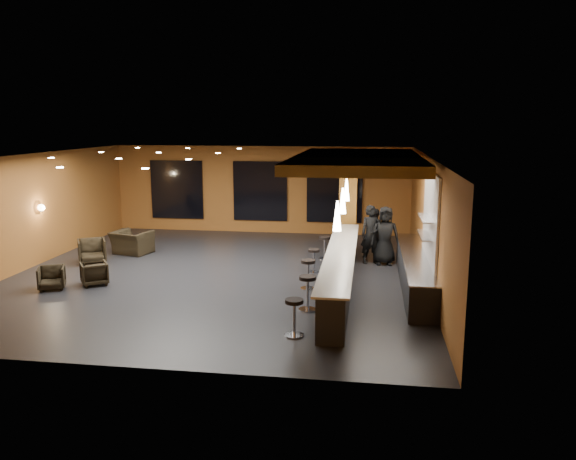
# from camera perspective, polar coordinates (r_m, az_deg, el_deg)

# --- Properties ---
(floor) EXTENTS (12.00, 13.00, 0.10)m
(floor) POSITION_cam_1_polar(r_m,az_deg,el_deg) (16.91, -6.99, -4.63)
(floor) COLOR black
(floor) RESTS_ON ground
(ceiling) EXTENTS (12.00, 13.00, 0.10)m
(ceiling) POSITION_cam_1_polar(r_m,az_deg,el_deg) (16.32, -7.29, 7.64)
(ceiling) COLOR black
(wall_back) EXTENTS (12.00, 0.10, 3.50)m
(wall_back) POSITION_cam_1_polar(r_m,az_deg,el_deg) (22.83, -2.79, 4.13)
(wall_back) COLOR brown
(wall_back) RESTS_ON floor
(wall_front) EXTENTS (12.00, 0.10, 3.50)m
(wall_front) POSITION_cam_1_polar(r_m,az_deg,el_deg) (10.49, -16.62, -4.60)
(wall_front) COLOR brown
(wall_front) RESTS_ON floor
(wall_left) EXTENTS (0.10, 13.00, 3.50)m
(wall_left) POSITION_cam_1_polar(r_m,az_deg,el_deg) (19.03, -25.00, 1.71)
(wall_left) COLOR brown
(wall_left) RESTS_ON floor
(wall_right) EXTENTS (0.10, 13.00, 3.50)m
(wall_right) POSITION_cam_1_polar(r_m,az_deg,el_deg) (16.03, 14.22, 0.84)
(wall_right) COLOR brown
(wall_right) RESTS_ON floor
(wood_soffit) EXTENTS (3.60, 8.00, 0.28)m
(wood_soffit) POSITION_cam_1_polar(r_m,az_deg,el_deg) (16.74, 7.09, 7.07)
(wood_soffit) COLOR olive
(wood_soffit) RESTS_ON ceiling
(window_left) EXTENTS (2.20, 0.06, 2.40)m
(window_left) POSITION_cam_1_polar(r_m,az_deg,el_deg) (23.65, -11.22, 4.05)
(window_left) COLOR black
(window_left) RESTS_ON wall_back
(window_center) EXTENTS (2.20, 0.06, 2.40)m
(window_center) POSITION_cam_1_polar(r_m,az_deg,el_deg) (22.73, -2.85, 3.97)
(window_center) COLOR black
(window_center) RESTS_ON wall_back
(window_right) EXTENTS (2.20, 0.06, 2.40)m
(window_right) POSITION_cam_1_polar(r_m,az_deg,el_deg) (22.35, 4.74, 3.83)
(window_right) COLOR black
(window_right) RESTS_ON wall_back
(tile_backsplash) EXTENTS (0.06, 3.20, 2.40)m
(tile_backsplash) POSITION_cam_1_polar(r_m,az_deg,el_deg) (14.99, 14.30, 1.12)
(tile_backsplash) COLOR white
(tile_backsplash) RESTS_ON wall_right
(bar_counter) EXTENTS (0.60, 8.00, 1.00)m
(bar_counter) POSITION_cam_1_polar(r_m,az_deg,el_deg) (15.25, 5.35, -4.19)
(bar_counter) COLOR black
(bar_counter) RESTS_ON floor
(bar_top) EXTENTS (0.78, 8.10, 0.05)m
(bar_top) POSITION_cam_1_polar(r_m,az_deg,el_deg) (15.12, 5.38, -2.27)
(bar_top) COLOR beige
(bar_top) RESTS_ON bar_counter
(prep_counter) EXTENTS (0.70, 6.00, 0.86)m
(prep_counter) POSITION_cam_1_polar(r_m,az_deg,el_deg) (15.79, 12.73, -4.16)
(prep_counter) COLOR black
(prep_counter) RESTS_ON floor
(prep_top) EXTENTS (0.72, 6.00, 0.03)m
(prep_top) POSITION_cam_1_polar(r_m,az_deg,el_deg) (15.67, 12.80, -2.55)
(prep_top) COLOR silver
(prep_top) RESTS_ON prep_counter
(wall_shelf_lower) EXTENTS (0.30, 1.50, 0.03)m
(wall_shelf_lower) POSITION_cam_1_polar(r_m,az_deg,el_deg) (14.86, 13.77, -0.51)
(wall_shelf_lower) COLOR silver
(wall_shelf_lower) RESTS_ON wall_right
(wall_shelf_upper) EXTENTS (0.30, 1.50, 0.03)m
(wall_shelf_upper) POSITION_cam_1_polar(r_m,az_deg,el_deg) (14.77, 13.85, 1.20)
(wall_shelf_upper) COLOR silver
(wall_shelf_upper) RESTS_ON wall_right
(column) EXTENTS (0.60, 0.60, 3.50)m
(column) POSITION_cam_1_polar(r_m,az_deg,el_deg) (19.50, 6.12, 2.89)
(column) COLOR #9D6423
(column) RESTS_ON floor
(wall_sconce) EXTENTS (0.22, 0.22, 0.22)m
(wall_sconce) POSITION_cam_1_polar(r_m,az_deg,el_deg) (19.35, -23.79, 2.10)
(wall_sconce) COLOR #FFE5B2
(wall_sconce) RESTS_ON wall_left
(pendant_0) EXTENTS (0.20, 0.20, 0.70)m
(pendant_0) POSITION_cam_1_polar(r_m,az_deg,el_deg) (12.90, 5.03, 1.43)
(pendant_0) COLOR white
(pendant_0) RESTS_ON wood_soffit
(pendant_1) EXTENTS (0.20, 0.20, 0.70)m
(pendant_1) POSITION_cam_1_polar(r_m,az_deg,el_deg) (15.36, 5.57, 2.97)
(pendant_1) COLOR white
(pendant_1) RESTS_ON wood_soffit
(pendant_2) EXTENTS (0.20, 0.20, 0.70)m
(pendant_2) POSITION_cam_1_polar(r_m,az_deg,el_deg) (17.84, 5.96, 4.08)
(pendant_2) COLOR white
(pendant_2) RESTS_ON wood_soffit
(staff_a) EXTENTS (0.79, 0.64, 1.87)m
(staff_a) POSITION_cam_1_polar(r_m,az_deg,el_deg) (18.03, 8.44, -0.46)
(staff_a) COLOR black
(staff_a) RESTS_ON floor
(staff_b) EXTENTS (0.83, 0.65, 1.68)m
(staff_b) POSITION_cam_1_polar(r_m,az_deg,el_deg) (18.65, 8.86, -0.39)
(staff_b) COLOR black
(staff_b) RESTS_ON floor
(staff_c) EXTENTS (0.94, 0.64, 1.85)m
(staff_c) POSITION_cam_1_polar(r_m,az_deg,el_deg) (17.99, 9.82, -0.56)
(staff_c) COLOR black
(staff_c) RESTS_ON floor
(armchair_a) EXTENTS (0.90, 0.91, 0.63)m
(armchair_a) POSITION_cam_1_polar(r_m,az_deg,el_deg) (16.54, -22.88, -4.49)
(armchair_a) COLOR black
(armchair_a) RESTS_ON floor
(armchair_b) EXTENTS (0.97, 0.97, 0.64)m
(armchair_b) POSITION_cam_1_polar(r_m,az_deg,el_deg) (16.56, -19.09, -4.18)
(armchair_b) COLOR black
(armchair_b) RESTS_ON floor
(armchair_c) EXTENTS (1.15, 1.16, 0.78)m
(armchair_c) POSITION_cam_1_polar(r_m,az_deg,el_deg) (19.07, -19.29, -2.02)
(armchair_c) COLOR black
(armchair_c) RESTS_ON floor
(armchair_d) EXTENTS (1.43, 1.32, 0.78)m
(armchair_d) POSITION_cam_1_polar(r_m,az_deg,el_deg) (19.96, -15.57, -1.23)
(armchair_d) COLOR black
(armchair_d) RESTS_ON floor
(bar_stool_0) EXTENTS (0.41, 0.41, 0.81)m
(bar_stool_0) POSITION_cam_1_polar(r_m,az_deg,el_deg) (11.95, 0.64, -8.39)
(bar_stool_0) COLOR silver
(bar_stool_0) RESTS_ON floor
(bar_stool_1) EXTENTS (0.43, 0.43, 0.85)m
(bar_stool_1) POSITION_cam_1_polar(r_m,az_deg,el_deg) (13.51, 2.00, -5.95)
(bar_stool_1) COLOR silver
(bar_stool_1) RESTS_ON floor
(bar_stool_2) EXTENTS (0.41, 0.41, 0.81)m
(bar_stool_2) POSITION_cam_1_polar(r_m,az_deg,el_deg) (15.19, 2.05, -4.13)
(bar_stool_2) COLOR silver
(bar_stool_2) RESTS_ON floor
(bar_stool_3) EXTENTS (0.37, 0.37, 0.73)m
(bar_stool_3) POSITION_cam_1_polar(r_m,az_deg,el_deg) (16.82, 2.63, -2.83)
(bar_stool_3) COLOR silver
(bar_stool_3) RESTS_ON floor
(bar_stool_4) EXTENTS (0.39, 0.39, 0.76)m
(bar_stool_4) POSITION_cam_1_polar(r_m,az_deg,el_deg) (18.47, 3.75, -1.50)
(bar_stool_4) COLOR silver
(bar_stool_4) RESTS_ON floor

